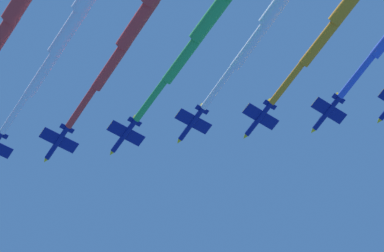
{
  "coord_description": "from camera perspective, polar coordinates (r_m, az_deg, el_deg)",
  "views": [
    {
      "loc": [
        8.85,
        -60.09,
        41.51
      ],
      "look_at": [
        0.0,
        0.0,
        208.04
      ],
      "focal_mm": 77.8,
      "sensor_mm": 36.0,
      "label": 1
    }
  ],
  "objects": [
    {
      "name": "jet_port_inner",
      "position": [
        172.53,
        -8.5,
        6.52
      ],
      "size": [
        38.45,
        41.6,
        4.28
      ],
      "color": "navy"
    },
    {
      "name": "jet_starboard_inner",
      "position": [
        169.94,
        -3.83,
        7.02
      ],
      "size": [
        38.0,
        41.54,
        4.23
      ],
      "color": "navy"
    },
    {
      "name": "jet_port_mid",
      "position": [
        169.24,
        1.35,
        7.56
      ],
      "size": [
        39.43,
        41.32,
        4.34
      ],
      "color": "navy"
    }
  ]
}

